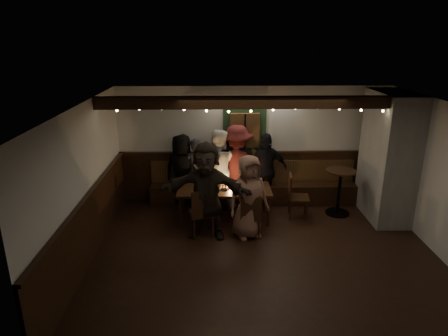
{
  "coord_description": "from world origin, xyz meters",
  "views": [
    {
      "loc": [
        -0.84,
        -6.13,
        3.66
      ],
      "look_at": [
        -0.67,
        1.6,
        1.05
      ],
      "focal_mm": 32.0,
      "sensor_mm": 36.0,
      "label": 1
    }
  ],
  "objects_px": {
    "dining_table": "(224,191)",
    "chair_near_left": "(202,210)",
    "chair_end": "(295,193)",
    "person_c": "(218,169)",
    "person_d": "(237,166)",
    "person_a": "(182,170)",
    "person_b": "(196,172)",
    "person_f": "(206,191)",
    "person_e": "(266,170)",
    "chair_near_right": "(251,214)",
    "person_g": "(248,197)",
    "high_top": "(340,186)"
  },
  "relations": [
    {
      "from": "person_a",
      "to": "person_e",
      "type": "distance_m",
      "value": 1.85
    },
    {
      "from": "person_c",
      "to": "person_d",
      "type": "distance_m",
      "value": 0.44
    },
    {
      "from": "chair_near_right",
      "to": "high_top",
      "type": "height_order",
      "value": "high_top"
    },
    {
      "from": "person_a",
      "to": "person_f",
      "type": "bearing_deg",
      "value": 128.95
    },
    {
      "from": "person_a",
      "to": "person_f",
      "type": "distance_m",
      "value": 1.6
    },
    {
      "from": "person_c",
      "to": "chair_end",
      "type": "bearing_deg",
      "value": 166.04
    },
    {
      "from": "high_top",
      "to": "person_g",
      "type": "bearing_deg",
      "value": -154.38
    },
    {
      "from": "dining_table",
      "to": "person_f",
      "type": "relative_size",
      "value": 1.03
    },
    {
      "from": "person_c",
      "to": "person_f",
      "type": "height_order",
      "value": "person_f"
    },
    {
      "from": "high_top",
      "to": "dining_table",
      "type": "bearing_deg",
      "value": -174.97
    },
    {
      "from": "person_b",
      "to": "person_d",
      "type": "height_order",
      "value": "person_d"
    },
    {
      "from": "person_a",
      "to": "person_b",
      "type": "height_order",
      "value": "person_a"
    },
    {
      "from": "person_e",
      "to": "person_g",
      "type": "height_order",
      "value": "person_e"
    },
    {
      "from": "high_top",
      "to": "person_a",
      "type": "bearing_deg",
      "value": 170.48
    },
    {
      "from": "chair_near_right",
      "to": "person_g",
      "type": "distance_m",
      "value": 0.33
    },
    {
      "from": "person_a",
      "to": "person_g",
      "type": "distance_m",
      "value": 2.03
    },
    {
      "from": "high_top",
      "to": "person_d",
      "type": "bearing_deg",
      "value": 165.47
    },
    {
      "from": "chair_near_left",
      "to": "person_c",
      "type": "xyz_separation_m",
      "value": [
        0.3,
        1.39,
        0.34
      ]
    },
    {
      "from": "dining_table",
      "to": "chair_near_right",
      "type": "relative_size",
      "value": 2.21
    },
    {
      "from": "high_top",
      "to": "person_e",
      "type": "distance_m",
      "value": 1.6
    },
    {
      "from": "chair_end",
      "to": "person_g",
      "type": "distance_m",
      "value": 1.35
    },
    {
      "from": "chair_near_left",
      "to": "person_a",
      "type": "height_order",
      "value": "person_a"
    },
    {
      "from": "person_f",
      "to": "person_g",
      "type": "bearing_deg",
      "value": 5.52
    },
    {
      "from": "chair_near_right",
      "to": "person_c",
      "type": "bearing_deg",
      "value": 113.0
    },
    {
      "from": "chair_end",
      "to": "person_a",
      "type": "height_order",
      "value": "person_a"
    },
    {
      "from": "dining_table",
      "to": "person_d",
      "type": "distance_m",
      "value": 0.87
    },
    {
      "from": "person_b",
      "to": "high_top",
      "type": "bearing_deg",
      "value": 157.45
    },
    {
      "from": "chair_near_left",
      "to": "person_d",
      "type": "bearing_deg",
      "value": 64.91
    },
    {
      "from": "person_d",
      "to": "dining_table",
      "type": "bearing_deg",
      "value": 78.95
    },
    {
      "from": "high_top",
      "to": "person_d",
      "type": "xyz_separation_m",
      "value": [
        -2.14,
        0.55,
        0.29
      ]
    },
    {
      "from": "chair_near_right",
      "to": "person_c",
      "type": "distance_m",
      "value": 1.6
    },
    {
      "from": "chair_near_right",
      "to": "person_b",
      "type": "height_order",
      "value": "person_b"
    },
    {
      "from": "person_a",
      "to": "chair_near_left",
      "type": "bearing_deg",
      "value": 125.98
    },
    {
      "from": "chair_end",
      "to": "person_c",
      "type": "height_order",
      "value": "person_c"
    },
    {
      "from": "dining_table",
      "to": "person_c",
      "type": "distance_m",
      "value": 0.7
    },
    {
      "from": "person_d",
      "to": "person_e",
      "type": "xyz_separation_m",
      "value": [
        0.65,
        -0.02,
        -0.09
      ]
    },
    {
      "from": "dining_table",
      "to": "chair_near_left",
      "type": "relative_size",
      "value": 1.97
    },
    {
      "from": "chair_end",
      "to": "person_a",
      "type": "relative_size",
      "value": 0.58
    },
    {
      "from": "chair_near_right",
      "to": "person_b",
      "type": "distance_m",
      "value": 1.9
    },
    {
      "from": "person_a",
      "to": "person_c",
      "type": "relative_size",
      "value": 0.92
    },
    {
      "from": "chair_near_right",
      "to": "person_e",
      "type": "bearing_deg",
      "value": 73.29
    },
    {
      "from": "person_b",
      "to": "person_g",
      "type": "xyz_separation_m",
      "value": [
        1.04,
        -1.49,
        0.03
      ]
    },
    {
      "from": "chair_end",
      "to": "person_b",
      "type": "height_order",
      "value": "person_b"
    },
    {
      "from": "person_b",
      "to": "person_f",
      "type": "xyz_separation_m",
      "value": [
        0.26,
        -1.46,
        0.15
      ]
    },
    {
      "from": "person_b",
      "to": "person_c",
      "type": "height_order",
      "value": "person_c"
    },
    {
      "from": "high_top",
      "to": "person_e",
      "type": "xyz_separation_m",
      "value": [
        -1.49,
        0.54,
        0.2
      ]
    },
    {
      "from": "person_a",
      "to": "person_b",
      "type": "relative_size",
      "value": 1.05
    },
    {
      "from": "chair_near_left",
      "to": "person_d",
      "type": "xyz_separation_m",
      "value": [
        0.71,
        1.52,
        0.37
      ]
    },
    {
      "from": "person_a",
      "to": "dining_table",
      "type": "bearing_deg",
      "value": 157.79
    },
    {
      "from": "dining_table",
      "to": "person_c",
      "type": "relative_size",
      "value": 1.08
    }
  ]
}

